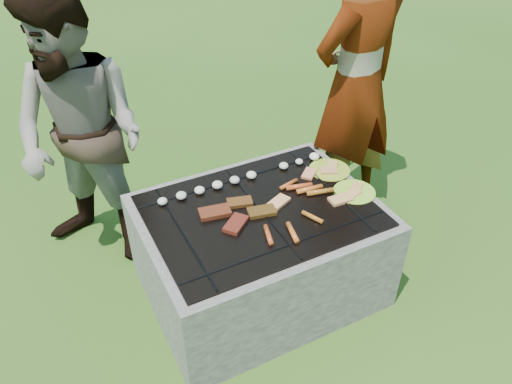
% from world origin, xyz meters
% --- Properties ---
extents(lawn, '(60.00, 60.00, 0.00)m').
position_xyz_m(lawn, '(0.00, 0.00, 0.00)').
color(lawn, '#254711').
rests_on(lawn, ground).
extents(fire_pit, '(1.30, 1.00, 0.62)m').
position_xyz_m(fire_pit, '(0.00, 0.00, 0.28)').
color(fire_pit, '#A0988E').
rests_on(fire_pit, ground).
extents(mushrooms, '(1.06, 0.06, 0.04)m').
position_xyz_m(mushrooms, '(0.01, 0.29, 0.63)').
color(mushrooms, beige).
rests_on(mushrooms, fire_pit).
extents(pork_slabs, '(0.40, 0.30, 0.02)m').
position_xyz_m(pork_slabs, '(-0.14, 0.02, 0.62)').
color(pork_slabs, maroon).
rests_on(pork_slabs, fire_pit).
extents(sausages, '(0.55, 0.48, 0.03)m').
position_xyz_m(sausages, '(0.22, -0.06, 0.63)').
color(sausages, '#BB771E').
rests_on(sausages, fire_pit).
extents(bread_on_grate, '(0.46, 0.40, 0.02)m').
position_xyz_m(bread_on_grate, '(0.32, -0.01, 0.62)').
color(bread_on_grate, '#F6CD7E').
rests_on(bread_on_grate, fire_pit).
extents(plate_far, '(0.27, 0.27, 0.03)m').
position_xyz_m(plate_far, '(0.56, 0.15, 0.61)').
color(plate_far, gold).
rests_on(plate_far, fire_pit).
extents(plate_near, '(0.26, 0.26, 0.03)m').
position_xyz_m(plate_near, '(0.56, -0.10, 0.61)').
color(plate_near, '#CDFF3C').
rests_on(plate_near, fire_pit).
extents(cook, '(0.77, 0.56, 1.94)m').
position_xyz_m(cook, '(0.94, 0.46, 0.97)').
color(cook, '#A39588').
rests_on(cook, ground).
extents(bystander, '(1.04, 1.06, 1.72)m').
position_xyz_m(bystander, '(-0.75, 0.79, 0.86)').
color(bystander, '#A99E8D').
rests_on(bystander, ground).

